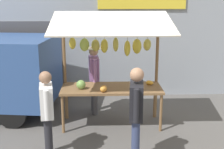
{
  "coord_description": "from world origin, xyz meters",
  "views": [
    {
      "loc": [
        0.22,
        6.5,
        2.88
      ],
      "look_at": [
        0.0,
        0.3,
        1.25
      ],
      "focal_mm": 49.58,
      "sensor_mm": 36.0,
      "label": 1
    }
  ],
  "objects_px": {
    "shopper_in_grey_tee": "(136,109)",
    "market_stall": "(111,57)",
    "shopper_with_ponytail": "(47,109)",
    "vendor_with_sunhat": "(94,74)"
  },
  "relations": [
    {
      "from": "shopper_in_grey_tee",
      "to": "market_stall",
      "type": "bearing_deg",
      "value": 18.95
    },
    {
      "from": "market_stall",
      "to": "shopper_with_ponytail",
      "type": "height_order",
      "value": "market_stall"
    },
    {
      "from": "market_stall",
      "to": "vendor_with_sunhat",
      "type": "height_order",
      "value": "market_stall"
    },
    {
      "from": "shopper_with_ponytail",
      "to": "vendor_with_sunhat",
      "type": "bearing_deg",
      "value": -30.14
    },
    {
      "from": "market_stall",
      "to": "vendor_with_sunhat",
      "type": "distance_m",
      "value": 0.98
    },
    {
      "from": "vendor_with_sunhat",
      "to": "market_stall",
      "type": "bearing_deg",
      "value": 24.12
    },
    {
      "from": "shopper_with_ponytail",
      "to": "shopper_in_grey_tee",
      "type": "height_order",
      "value": "shopper_in_grey_tee"
    },
    {
      "from": "market_stall",
      "to": "shopper_in_grey_tee",
      "type": "xyz_separation_m",
      "value": [
        -0.36,
        1.71,
        -0.56
      ]
    },
    {
      "from": "vendor_with_sunhat",
      "to": "shopper_in_grey_tee",
      "type": "height_order",
      "value": "shopper_in_grey_tee"
    },
    {
      "from": "market_stall",
      "to": "shopper_with_ponytail",
      "type": "xyz_separation_m",
      "value": [
        1.18,
        1.43,
        -0.64
      ]
    }
  ]
}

